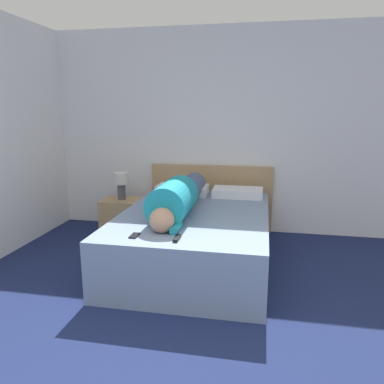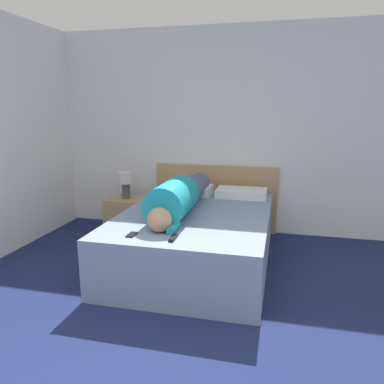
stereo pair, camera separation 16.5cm
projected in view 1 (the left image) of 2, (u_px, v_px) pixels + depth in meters
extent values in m
cube|color=white|center=(224.00, 132.00, 4.82)|extent=(5.69, 0.06, 2.60)
cube|color=#7589A8|center=(195.00, 238.00, 3.90)|extent=(1.48, 2.09, 0.55)
cube|color=tan|center=(211.00, 198.00, 4.98)|extent=(1.60, 0.04, 0.87)
cube|color=tan|center=(123.00, 217.00, 4.78)|extent=(0.49, 0.39, 0.47)
cylinder|color=#4C4C51|center=(122.00, 192.00, 4.71)|extent=(0.10, 0.10, 0.20)
cylinder|color=silver|center=(121.00, 178.00, 4.67)|extent=(0.19, 0.19, 0.14)
sphere|color=tan|center=(162.00, 220.00, 3.20)|extent=(0.22, 0.22, 0.22)
cylinder|color=teal|center=(173.00, 200.00, 3.57)|extent=(0.37, 0.69, 0.37)
cylinder|color=#47567A|center=(189.00, 190.00, 4.30)|extent=(0.26, 0.82, 0.26)
cylinder|color=teal|center=(176.00, 228.00, 3.24)|extent=(0.07, 0.22, 0.07)
cube|color=white|center=(182.00, 190.00, 4.65)|extent=(0.63, 0.35, 0.11)
cube|color=white|center=(238.00, 192.00, 4.52)|extent=(0.60, 0.35, 0.10)
cube|color=black|center=(177.00, 238.00, 3.04)|extent=(0.04, 0.15, 0.02)
cube|color=black|center=(135.00, 235.00, 3.12)|extent=(0.06, 0.13, 0.01)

